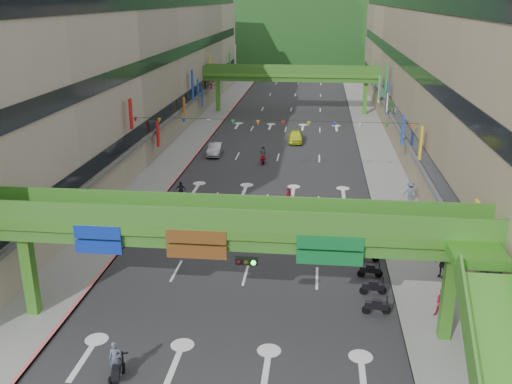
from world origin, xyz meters
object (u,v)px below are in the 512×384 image
Objects in this scene: overpass_near at (247,243)px; car_yellow at (296,137)px; scooter_rider_near at (116,363)px; pedestrian_red at (442,306)px; car_silver at (215,149)px; scooter_rider_mid at (289,198)px.

overpass_near is 41.90m from car_yellow.
scooter_rider_near is 1.19× the size of pedestrian_red.
car_yellow reaches higher than car_silver.
scooter_rider_mid is at bearing 132.40° from pedestrian_red.
car_yellow is (8.59, 6.82, 0.04)m from car_silver.
pedestrian_red is at bearing -60.22° from scooter_rider_mid.
scooter_rider_mid is at bearing 74.14° from scooter_rider_near.
pedestrian_red is (9.25, -16.16, -0.10)m from scooter_rider_mid.
overpass_near is 19.29m from scooter_rider_mid.
scooter_rider_mid is at bearing -61.82° from car_silver.
overpass_near reaches higher than scooter_rider_near.
scooter_rider_near is 0.48× the size of car_silver.
scooter_rider_mid is (1.09, 18.78, -4.28)m from overpass_near.
pedestrian_red is (9.68, -39.04, 0.10)m from car_yellow.
scooter_rider_near reaches higher than car_silver.
car_silver is (-2.45, 39.22, -0.23)m from scooter_rider_near.
car_yellow is 40.22m from pedestrian_red.
car_yellow is at bearing 89.10° from overpass_near.
scooter_rider_mid reaches higher than car_yellow.
car_silver is (-7.93, 34.84, -4.53)m from overpass_near.
scooter_rider_mid is 18.62m from pedestrian_red.
car_yellow is at bearing 37.28° from car_silver.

